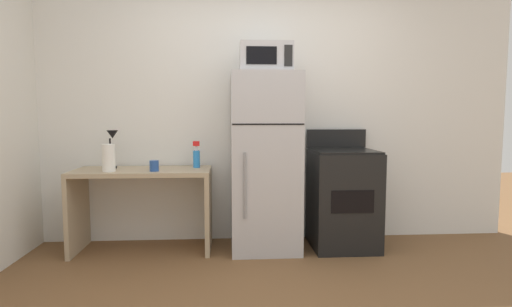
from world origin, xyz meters
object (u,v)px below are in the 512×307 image
at_px(desk, 143,193).
at_px(oven_range, 343,198).
at_px(coffee_mug, 154,166).
at_px(paper_towel_roll, 109,158).
at_px(microwave, 266,58).
at_px(spray_bottle, 196,157).
at_px(refrigerator, 265,162).
at_px(desk_lamp, 112,143).

relative_size(desk, oven_range, 1.12).
distance_m(coffee_mug, oven_range, 1.76).
xyz_separation_m(paper_towel_roll, microwave, (1.38, 0.08, 0.88)).
bearing_deg(coffee_mug, desk, 134.29).
bearing_deg(spray_bottle, coffee_mug, -147.29).
distance_m(desk, coffee_mug, 0.33).
bearing_deg(coffee_mug, refrigerator, 6.17).
bearing_deg(spray_bottle, refrigerator, -10.59).
bearing_deg(oven_range, desk, 179.22).
distance_m(paper_towel_roll, refrigerator, 1.38).
bearing_deg(spray_bottle, paper_towel_roll, -163.43).
height_order(desk, coffee_mug, coffee_mug).
height_order(paper_towel_roll, oven_range, oven_range).
bearing_deg(desk_lamp, spray_bottle, 0.95).
bearing_deg(oven_range, coffee_mug, -176.38).
bearing_deg(desk, desk_lamp, 164.63).
relative_size(desk, microwave, 2.67).
height_order(paper_towel_roll, microwave, microwave).
height_order(desk_lamp, refrigerator, refrigerator).
bearing_deg(paper_towel_roll, spray_bottle, 16.57).
bearing_deg(paper_towel_roll, desk, 26.48).
bearing_deg(desk_lamp, paper_towel_roll, -82.81).
bearing_deg(refrigerator, desk, 178.59).
distance_m(desk_lamp, paper_towel_roll, 0.24).
xyz_separation_m(paper_towel_roll, oven_range, (2.11, 0.10, -0.40)).
relative_size(desk, spray_bottle, 4.93).
relative_size(desk, coffee_mug, 12.92).
height_order(microwave, oven_range, microwave).
distance_m(spray_bottle, refrigerator, 0.65).
bearing_deg(microwave, oven_range, 1.82).
xyz_separation_m(desk_lamp, refrigerator, (1.40, -0.11, -0.18)).
bearing_deg(desk, spray_bottle, 10.73).
xyz_separation_m(desk, coffee_mug, (0.13, -0.13, 0.27)).
distance_m(coffee_mug, refrigerator, 0.99).
xyz_separation_m(refrigerator, oven_range, (0.73, 0.00, -0.34)).
distance_m(microwave, oven_range, 1.48).
bearing_deg(microwave, desk, 177.51).
xyz_separation_m(desk, refrigerator, (1.12, -0.03, 0.28)).
bearing_deg(desk_lamp, desk, -15.37).
relative_size(paper_towel_roll, spray_bottle, 0.96).
bearing_deg(desk_lamp, microwave, -5.18).
bearing_deg(coffee_mug, spray_bottle, 32.71).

